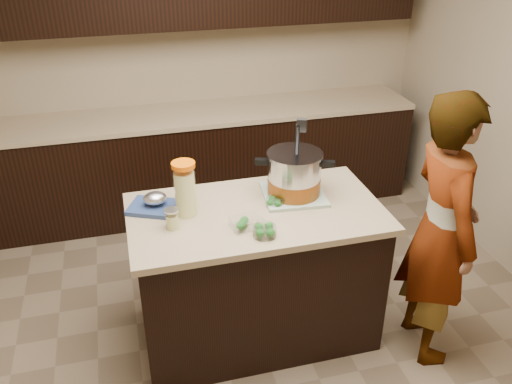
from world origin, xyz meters
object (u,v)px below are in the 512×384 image
(island, at_px, (256,273))
(lemonade_pitcher, at_px, (185,191))
(stock_pot, at_px, (294,176))
(person, at_px, (441,231))

(island, relative_size, lemonade_pitcher, 4.60)
(lemonade_pitcher, bearing_deg, island, -9.24)
(stock_pot, xyz_separation_m, lemonade_pitcher, (-0.65, -0.05, 0.02))
(island, distance_m, stock_pot, 0.64)
(island, bearing_deg, lemonade_pitcher, 170.76)
(stock_pot, bearing_deg, lemonade_pitcher, -156.53)
(lemonade_pitcher, relative_size, person, 0.19)
(island, height_order, stock_pot, stock_pot)
(person, bearing_deg, island, 75.94)
(lemonade_pitcher, bearing_deg, stock_pot, 4.19)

